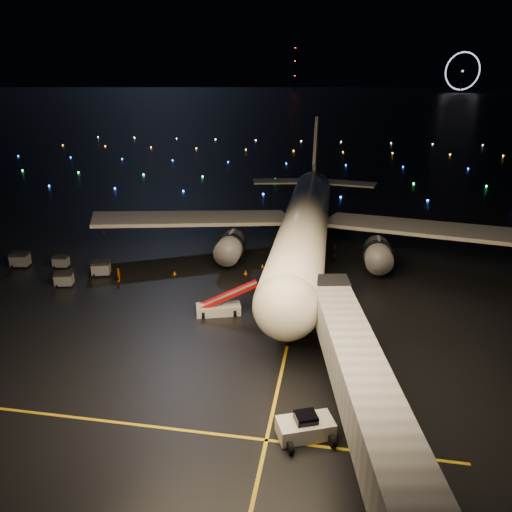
# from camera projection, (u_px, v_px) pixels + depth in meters

# --- Properties ---
(ground) EXTENTS (2000.00, 2000.00, 0.00)m
(ground) POSITION_uv_depth(u_px,v_px,m) (320.00, 113.00, 322.45)
(ground) COLOR black
(ground) RESTS_ON ground
(lane_centre) EXTENTS (0.25, 80.00, 0.02)m
(lane_centre) POSITION_uv_depth(u_px,v_px,m) (299.00, 291.00, 56.58)
(lane_centre) COLOR gold
(lane_centre) RESTS_ON ground
(lane_cross) EXTENTS (60.00, 0.25, 0.02)m
(lane_cross) POSITION_uv_depth(u_px,v_px,m) (35.00, 413.00, 36.13)
(lane_cross) COLOR gold
(lane_cross) RESTS_ON ground
(airliner) EXTENTS (58.64, 55.81, 16.36)m
(airliner) POSITION_uv_depth(u_px,v_px,m) (307.00, 195.00, 65.67)
(airliner) COLOR white
(airliner) RESTS_ON ground
(pushback_tug) EXTENTS (4.22, 3.25, 1.79)m
(pushback_tug) POSITION_uv_depth(u_px,v_px,m) (306.00, 425.00, 33.51)
(pushback_tug) COLOR silver
(pushback_tug) RESTS_ON ground
(belt_loader) EXTENTS (6.81, 3.71, 3.19)m
(belt_loader) POSITION_uv_depth(u_px,v_px,m) (218.00, 300.00, 50.59)
(belt_loader) COLOR silver
(belt_loader) RESTS_ON ground
(crew_c) EXTENTS (0.62, 1.07, 1.71)m
(crew_c) POSITION_uv_depth(u_px,v_px,m) (119.00, 275.00, 58.84)
(crew_c) COLOR #FD6300
(crew_c) RESTS_ON ground
(safety_cone_0) EXTENTS (0.60, 0.60, 0.54)m
(safety_cone_0) POSITION_uv_depth(u_px,v_px,m) (246.00, 272.00, 61.13)
(safety_cone_0) COLOR #FF6A06
(safety_cone_0) RESTS_ON ground
(safety_cone_1) EXTENTS (0.52, 0.52, 0.48)m
(safety_cone_1) POSITION_uv_depth(u_px,v_px,m) (263.00, 266.00, 63.33)
(safety_cone_1) COLOR #FF6A06
(safety_cone_1) RESTS_ON ground
(safety_cone_2) EXTENTS (0.44, 0.44, 0.49)m
(safety_cone_2) POSITION_uv_depth(u_px,v_px,m) (174.00, 273.00, 61.07)
(safety_cone_2) COLOR #FF6A06
(safety_cone_2) RESTS_ON ground
(safety_cone_3) EXTENTS (0.58, 0.58, 0.52)m
(safety_cone_3) POSITION_uv_depth(u_px,v_px,m) (104.00, 231.00, 77.17)
(safety_cone_3) COLOR #FF6A06
(safety_cone_3) RESTS_ON ground
(ferris_wheel) EXTENTS (49.33, 16.80, 52.00)m
(ferris_wheel) POSITION_uv_depth(u_px,v_px,m) (462.00, 73.00, 675.47)
(ferris_wheel) COLOR black
(ferris_wheel) RESTS_ON ground
(radio_mast) EXTENTS (1.80, 1.80, 64.00)m
(radio_mast) POSITION_uv_depth(u_px,v_px,m) (295.00, 68.00, 728.59)
(radio_mast) COLOR black
(radio_mast) RESTS_ON ground
(taxiway_lights) EXTENTS (164.00, 92.00, 0.36)m
(taxiway_lights) POSITION_uv_depth(u_px,v_px,m) (286.00, 160.00, 142.71)
(taxiway_lights) COLOR black
(taxiway_lights) RESTS_ON ground
(baggage_cart_0) EXTENTS (2.21, 1.78, 1.65)m
(baggage_cart_0) POSITION_uv_depth(u_px,v_px,m) (64.00, 279.00, 57.64)
(baggage_cart_0) COLOR gray
(baggage_cart_0) RESTS_ON ground
(baggage_cart_1) EXTENTS (2.44, 2.01, 1.80)m
(baggage_cart_1) POSITION_uv_depth(u_px,v_px,m) (101.00, 268.00, 60.69)
(baggage_cart_1) COLOR gray
(baggage_cart_1) RESTS_ON ground
(baggage_cart_2) EXTENTS (1.92, 1.43, 1.54)m
(baggage_cart_2) POSITION_uv_depth(u_px,v_px,m) (61.00, 261.00, 63.26)
(baggage_cart_2) COLOR gray
(baggage_cart_2) RESTS_ON ground
(baggage_cart_3) EXTENTS (2.42, 1.89, 1.86)m
(baggage_cart_3) POSITION_uv_depth(u_px,v_px,m) (20.00, 260.00, 63.41)
(baggage_cart_3) COLOR gray
(baggage_cart_3) RESTS_ON ground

